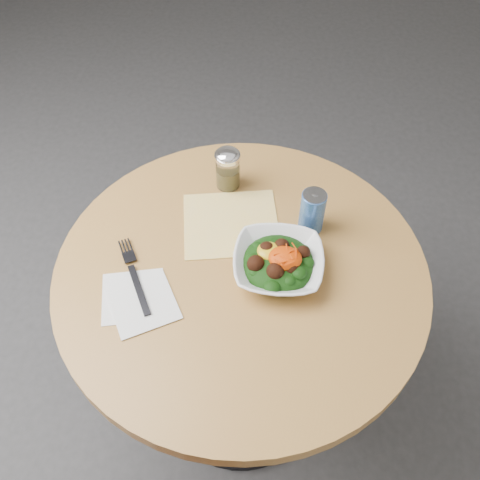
# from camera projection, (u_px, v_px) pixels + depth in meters

# --- Properties ---
(ground) EXTENTS (6.00, 6.00, 0.00)m
(ground) POSITION_uv_depth(u_px,v_px,m) (241.00, 393.00, 1.87)
(ground) COLOR #313133
(ground) RESTS_ON ground
(table) EXTENTS (0.90, 0.90, 0.75)m
(table) POSITION_uv_depth(u_px,v_px,m) (241.00, 310.00, 1.44)
(table) COLOR black
(table) RESTS_ON ground
(cloth_napkin) EXTENTS (0.28, 0.26, 0.00)m
(cloth_napkin) POSITION_uv_depth(u_px,v_px,m) (231.00, 224.00, 1.37)
(cloth_napkin) COLOR #ECA60C
(cloth_napkin) RESTS_ON table
(paper_napkins) EXTENTS (0.21, 0.20, 0.00)m
(paper_napkins) POSITION_uv_depth(u_px,v_px,m) (138.00, 300.00, 1.22)
(paper_napkins) COLOR white
(paper_napkins) RESTS_ON table
(salad_bowl) EXTENTS (0.22, 0.22, 0.08)m
(salad_bowl) POSITION_uv_depth(u_px,v_px,m) (278.00, 263.00, 1.25)
(salad_bowl) COLOR white
(salad_bowl) RESTS_ON table
(fork) EXTENTS (0.13, 0.22, 0.00)m
(fork) POSITION_uv_depth(u_px,v_px,m) (134.00, 273.00, 1.27)
(fork) COLOR black
(fork) RESTS_ON table
(spice_shaker) EXTENTS (0.07, 0.07, 0.12)m
(spice_shaker) POSITION_uv_depth(u_px,v_px,m) (228.00, 169.00, 1.41)
(spice_shaker) COLOR silver
(spice_shaker) RESTS_ON table
(beverage_can) EXTENTS (0.06, 0.06, 0.12)m
(beverage_can) POSITION_uv_depth(u_px,v_px,m) (312.00, 211.00, 1.32)
(beverage_can) COLOR #0D2C95
(beverage_can) RESTS_ON table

